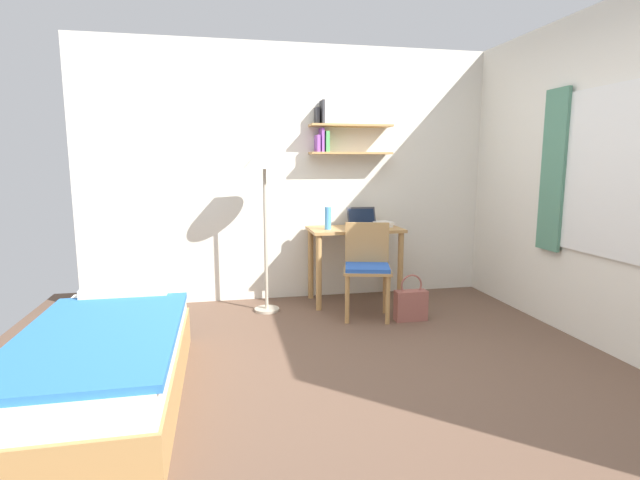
# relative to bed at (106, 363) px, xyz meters

# --- Properties ---
(ground_plane) EXTENTS (5.28, 5.28, 0.00)m
(ground_plane) POSITION_rel_bed_xyz_m (1.51, 0.04, -0.24)
(ground_plane) COLOR brown
(wall_back) EXTENTS (4.40, 0.27, 2.60)m
(wall_back) POSITION_rel_bed_xyz_m (1.52, 2.06, 1.07)
(wall_back) COLOR silver
(wall_back) RESTS_ON ground_plane
(wall_right) EXTENTS (0.10, 4.40, 2.60)m
(wall_right) POSITION_rel_bed_xyz_m (3.53, 0.06, 1.06)
(wall_right) COLOR silver
(wall_right) RESTS_ON ground_plane
(bed) EXTENTS (0.86, 1.85, 0.54)m
(bed) POSITION_rel_bed_xyz_m (0.00, 0.00, 0.00)
(bed) COLOR #B2844C
(bed) RESTS_ON ground_plane
(desk) EXTENTS (0.93, 0.52, 0.77)m
(desk) POSITION_rel_bed_xyz_m (2.01, 1.74, 0.36)
(desk) COLOR #B2844C
(desk) RESTS_ON ground_plane
(desk_chair) EXTENTS (0.51, 0.48, 0.87)m
(desk_chair) POSITION_rel_bed_xyz_m (2.00, 1.25, 0.25)
(desk_chair) COLOR #B2844C
(desk_chair) RESTS_ON ground_plane
(standing_lamp) EXTENTS (0.40, 0.40, 1.59)m
(standing_lamp) POSITION_rel_bed_xyz_m (1.10, 1.60, 1.15)
(standing_lamp) COLOR #B2A893
(standing_lamp) RESTS_ON ground_plane
(laptop) EXTENTS (0.31, 0.21, 0.20)m
(laptop) POSITION_rel_bed_xyz_m (2.12, 1.82, 0.58)
(laptop) COLOR #2D2D33
(laptop) RESTS_ON desk
(water_bottle) EXTENTS (0.06, 0.06, 0.22)m
(water_bottle) POSITION_rel_bed_xyz_m (1.72, 1.69, 0.64)
(water_bottle) COLOR #4C99DB
(water_bottle) RESTS_ON desk
(book_stack) EXTENTS (0.20, 0.23, 0.05)m
(book_stack) POSITION_rel_bed_xyz_m (2.32, 1.79, 0.56)
(book_stack) COLOR silver
(book_stack) RESTS_ON desk
(handbag) EXTENTS (0.29, 0.11, 0.43)m
(handbag) POSITION_rel_bed_xyz_m (2.36, 1.05, -0.09)
(handbag) COLOR #99564C
(handbag) RESTS_ON ground_plane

